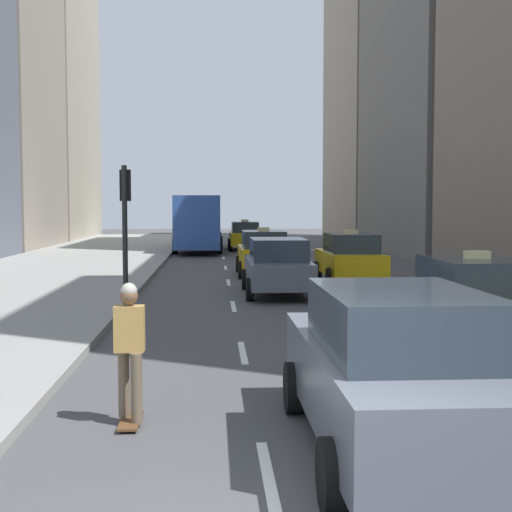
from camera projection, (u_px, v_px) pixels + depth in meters
The scene contains 11 objects.
sidewalk_left at pixel (71, 265), 31.50m from camera, with size 8.00×66.00×0.15m, color gray.
lane_markings at pixel (298, 274), 28.10m from camera, with size 5.72×56.00×0.01m.
taxi_lead at pixel (350, 258), 24.69m from camera, with size 2.02×4.40×1.87m.
taxi_second at pixel (472, 304), 13.03m from camera, with size 2.02×4.40×1.87m.
taxi_third at pixel (263, 253), 27.51m from camera, with size 2.02×4.40×1.87m.
taxi_fourth at pixel (245, 236), 43.51m from camera, with size 2.02×4.40×1.87m.
sedan_black_near at pixel (394, 370), 7.64m from camera, with size 2.02×4.84×1.81m.
sedan_silver_behind at pixel (277, 266), 21.42m from camera, with size 2.02×4.57×1.71m.
city_bus at pixel (198, 221), 43.04m from camera, with size 2.80×11.61×3.25m.
skateboarder at pixel (130, 347), 8.65m from camera, with size 0.36×0.80×1.75m.
traffic_light_pole at pixel (125, 218), 16.37m from camera, with size 0.24×0.42×3.60m.
Camera 1 is at (-0.73, -4.84, 2.67)m, focal length 50.00 mm.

